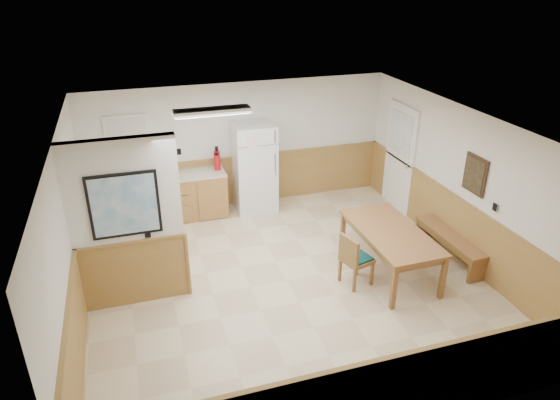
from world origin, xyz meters
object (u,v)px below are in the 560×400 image
object	(u,v)px
fire_extinguisher	(217,160)
dining_bench	(450,240)
refrigerator	(255,168)
dining_table	(391,236)
dining_chair	(353,257)
soap_bottle	(126,175)

from	to	relation	value
fire_extinguisher	dining_bench	bearing A→B (deg)	-53.60
refrigerator	dining_table	size ratio (longest dim) A/B	0.95
dining_table	dining_chair	size ratio (longest dim) A/B	2.20
fire_extinguisher	soap_bottle	bearing A→B (deg)	169.81
dining_chair	fire_extinguisher	world-z (taller)	fire_extinguisher
dining_table	dining_chair	bearing A→B (deg)	-168.46
soap_bottle	dining_table	bearing A→B (deg)	-36.88
dining_bench	soap_bottle	size ratio (longest dim) A/B	6.25
refrigerator	soap_bottle	size ratio (longest dim) A/B	7.04
dining_chair	fire_extinguisher	distance (m)	3.48
refrigerator	dining_table	bearing A→B (deg)	-62.45
dining_table	soap_bottle	xyz separation A→B (m)	(-3.85, 2.89, 0.37)
refrigerator	dining_bench	size ratio (longest dim) A/B	1.13
dining_chair	soap_bottle	size ratio (longest dim) A/B	3.37
dining_chair	soap_bottle	xyz separation A→B (m)	(-3.15, 3.04, 0.53)
dining_table	soap_bottle	bearing A→B (deg)	142.70
refrigerator	dining_chair	xyz separation A→B (m)	(0.73, -3.02, -0.39)
dining_chair	soap_bottle	bearing A→B (deg)	120.88
refrigerator	fire_extinguisher	world-z (taller)	refrigerator
refrigerator	dining_bench	bearing A→B (deg)	-46.09
dining_bench	fire_extinguisher	distance (m)	4.47
dining_bench	dining_chair	size ratio (longest dim) A/B	1.85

